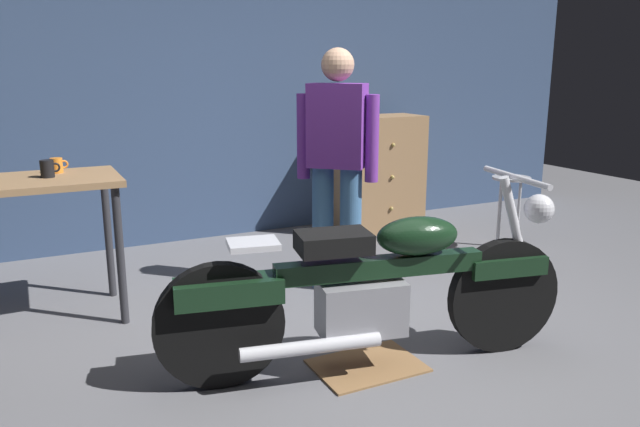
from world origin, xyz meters
The scene contains 10 objects.
ground_plane centered at (0.00, 0.00, 0.00)m, with size 12.00×12.00×0.00m, color slate.
back_wall centered at (0.00, 2.80, 1.55)m, with size 8.00×0.12×3.10m, color #384C70.
workbench centered at (-1.80, 1.32, 0.79)m, with size 1.30×0.64×0.90m.
motorcycle centered at (-0.14, -0.11, 0.45)m, with size 2.16×0.74×1.00m.
person_standing centered at (0.24, 1.02, 0.93)m, with size 0.44×0.42×1.67m.
shop_stool centered at (2.02, 1.21, 0.50)m, with size 0.32×0.32×0.64m.
wooden_dresser centered at (1.38, 2.30, 0.55)m, with size 0.80×0.47×1.10m.
drip_tray centered at (-0.16, -0.10, 0.01)m, with size 0.56×0.40×0.01m, color olive.
mug_black_matte centered at (-1.56, 1.32, 0.95)m, with size 0.11×0.08×0.10m.
mug_orange_travel centered at (-1.49, 1.47, 0.95)m, with size 0.11×0.07×0.09m.
Camera 1 is at (-1.69, -2.63, 1.54)m, focal length 34.19 mm.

